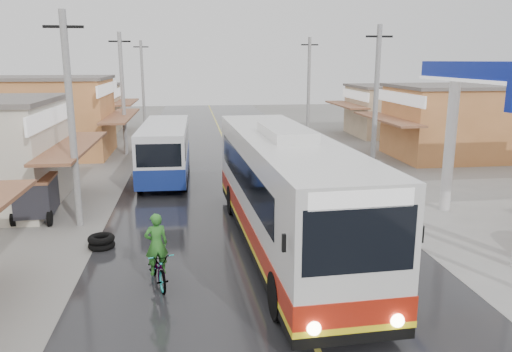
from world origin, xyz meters
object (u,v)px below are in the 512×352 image
at_px(tyre_stack, 101,242).
at_px(coach_bus, 284,191).
at_px(second_bus, 165,149).
at_px(cyclist, 158,261).
at_px(tricycle_near, 36,196).

bearing_deg(tyre_stack, coach_bus, -7.02).
relative_size(coach_bus, second_bus, 1.52).
bearing_deg(cyclist, second_bus, 77.02).
bearing_deg(cyclist, tyre_stack, 109.31).
bearing_deg(second_bus, tricycle_near, -124.56).
bearing_deg(coach_bus, cyclist, -152.42).
distance_m(cyclist, tyre_stack, 3.79).
bearing_deg(second_bus, cyclist, -87.47).
distance_m(coach_bus, tyre_stack, 6.45).
relative_size(coach_bus, tyre_stack, 14.80).
relative_size(tricycle_near, tyre_stack, 2.54).
bearing_deg(tyre_stack, cyclist, -56.25).
height_order(second_bus, tyre_stack, second_bus).
distance_m(second_bus, tricycle_near, 8.25).
height_order(coach_bus, tyre_stack, coach_bus).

